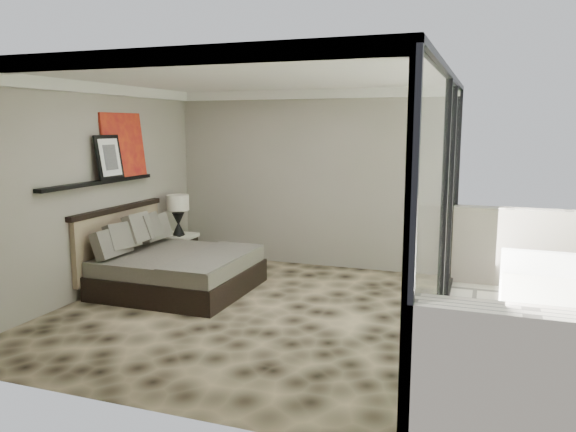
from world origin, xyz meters
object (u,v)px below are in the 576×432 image
(bed, at_px, (172,267))
(nightstand, at_px, (178,250))
(table_lamp, at_px, (178,209))
(lounger, at_px, (540,307))

(bed, height_order, nightstand, bed)
(nightstand, bearing_deg, table_lamp, -29.32)
(nightstand, relative_size, table_lamp, 0.80)
(bed, xyz_separation_m, lounger, (4.67, 0.19, -0.10))
(bed, distance_m, nightstand, 1.34)
(bed, bearing_deg, lounger, 2.33)
(nightstand, bearing_deg, bed, -48.09)
(bed, xyz_separation_m, table_lamp, (-0.57, 1.15, 0.61))
(nightstand, xyz_separation_m, table_lamp, (0.04, -0.04, 0.68))
(bed, height_order, lounger, bed)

